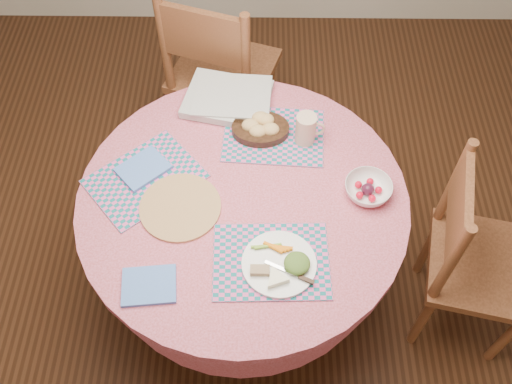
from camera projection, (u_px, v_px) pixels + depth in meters
ground at (246, 285)px, 2.73m from camera, size 4.00×4.00×0.00m
dining_table at (244, 224)px, 2.28m from camera, size 1.24×1.24×0.75m
chair_right at (472, 257)px, 2.26m from camera, size 0.51×0.52×0.96m
chair_back at (219, 71)px, 2.81m from camera, size 0.60×0.58×1.03m
placemat_front at (271, 261)px, 1.96m from camera, size 0.41×0.31×0.01m
placemat_left at (145, 179)px, 2.16m from camera, size 0.50×0.49×0.01m
placemat_back at (274, 135)px, 2.29m from camera, size 0.42×0.32×0.01m
wicker_trivet at (180, 207)px, 2.08m from camera, size 0.30×0.30×0.01m
napkin_near at (149, 285)px, 1.90m from camera, size 0.19×0.16×0.01m
napkin_far at (143, 168)px, 2.18m from camera, size 0.23×0.22×0.01m
dinner_plate at (281, 264)px, 1.93m from camera, size 0.26×0.26×0.05m
bread_bowl at (261, 127)px, 2.27m from camera, size 0.23×0.23×0.08m
latte_mug at (306, 129)px, 2.22m from camera, size 0.12×0.08×0.13m
fruit_bowl at (368, 189)px, 2.10m from camera, size 0.18×0.18×0.05m
newspaper_stack at (228, 98)px, 2.37m from camera, size 0.39×0.34×0.04m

